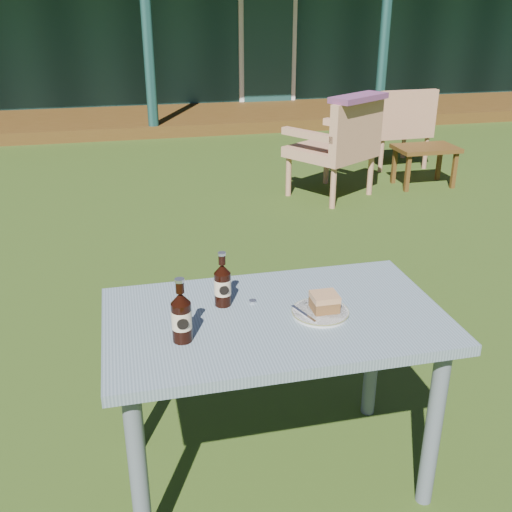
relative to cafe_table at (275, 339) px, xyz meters
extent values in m
plane|color=#334916|center=(0.00, 1.60, -0.62)|extent=(80.00, 80.00, 0.00)
cube|color=#163A36|center=(0.00, 11.10, 0.68)|extent=(15.00, 6.00, 2.60)
cube|color=#533514|center=(0.00, 7.20, -0.54)|extent=(15.00, 1.80, 0.16)
cylinder|color=#163A36|center=(0.00, 6.40, 0.61)|extent=(0.14, 0.14, 2.45)
cylinder|color=#163A36|center=(3.25, 6.40, 0.61)|extent=(0.14, 0.14, 2.45)
cube|color=white|center=(2.00, 8.08, 0.38)|extent=(0.95, 0.06, 2.00)
cube|color=#193D38|center=(2.00, 8.05, 0.38)|extent=(0.80, 0.04, 1.85)
cube|color=slate|center=(0.00, 0.00, 0.08)|extent=(1.20, 0.70, 0.04)
cylinder|color=slate|center=(-0.52, -0.27, -0.28)|extent=(0.06, 0.06, 0.68)
cylinder|color=slate|center=(0.52, -0.27, -0.28)|extent=(0.06, 0.06, 0.68)
cylinder|color=slate|center=(-0.52, 0.27, -0.28)|extent=(0.06, 0.06, 0.68)
cylinder|color=slate|center=(0.52, 0.27, -0.28)|extent=(0.06, 0.06, 0.68)
cylinder|color=silver|center=(0.16, -0.03, 0.11)|extent=(0.20, 0.20, 0.01)
cylinder|color=olive|center=(0.16, -0.03, 0.11)|extent=(0.20, 0.20, 0.00)
cube|color=brown|center=(0.17, -0.03, 0.14)|extent=(0.09, 0.08, 0.04)
cube|color=tan|center=(0.17, -0.03, 0.17)|extent=(0.09, 0.09, 0.02)
cube|color=silver|center=(0.09, -0.04, 0.12)|extent=(0.06, 0.14, 0.00)
cylinder|color=black|center=(-0.17, 0.12, 0.16)|extent=(0.06, 0.06, 0.13)
cone|color=black|center=(-0.17, 0.12, 0.25)|extent=(0.06, 0.06, 0.04)
cylinder|color=black|center=(-0.17, 0.12, 0.28)|extent=(0.03, 0.03, 0.04)
cylinder|color=silver|center=(-0.17, 0.12, 0.30)|extent=(0.03, 0.03, 0.01)
cylinder|color=beige|center=(-0.17, 0.12, 0.17)|extent=(0.06, 0.06, 0.06)
cylinder|color=black|center=(-0.17, 0.09, 0.17)|extent=(0.04, 0.00, 0.04)
cylinder|color=black|center=(-0.34, -0.10, 0.17)|extent=(0.07, 0.07, 0.14)
cone|color=black|center=(-0.34, -0.10, 0.26)|extent=(0.07, 0.07, 0.04)
cylinder|color=black|center=(-0.34, -0.10, 0.30)|extent=(0.03, 0.03, 0.04)
cylinder|color=silver|center=(-0.34, -0.10, 0.32)|extent=(0.03, 0.03, 0.01)
cylinder|color=beige|center=(-0.34, -0.10, 0.18)|extent=(0.07, 0.07, 0.06)
cylinder|color=black|center=(-0.34, -0.13, 0.18)|extent=(0.04, 0.00, 0.04)
cylinder|color=silver|center=(-0.06, 0.11, 0.11)|extent=(0.03, 0.03, 0.01)
cube|color=tan|center=(1.45, 3.43, -0.19)|extent=(0.92, 0.90, 0.10)
cube|color=tan|center=(1.59, 3.19, 0.08)|extent=(0.62, 0.44, 0.45)
cube|color=tan|center=(1.69, 3.61, 0.00)|extent=(0.38, 0.54, 0.06)
cube|color=tan|center=(1.18, 3.28, 0.00)|extent=(0.38, 0.54, 0.06)
cylinder|color=tan|center=(1.55, 3.81, -0.43)|extent=(0.05, 0.05, 0.38)
cylinder|color=tan|center=(1.06, 3.50, -0.43)|extent=(0.05, 0.05, 0.38)
cylinder|color=tan|center=(1.83, 3.36, -0.43)|extent=(0.05, 0.05, 0.38)
cylinder|color=tan|center=(1.35, 3.05, -0.43)|extent=(0.05, 0.05, 0.38)
cube|color=tan|center=(2.53, 4.35, -0.22)|extent=(0.66, 0.62, 0.09)
cube|color=tan|center=(2.54, 4.09, 0.03)|extent=(0.64, 0.10, 0.42)
cube|color=tan|center=(2.81, 4.38, -0.04)|extent=(0.09, 0.56, 0.06)
cube|color=tan|center=(2.24, 4.36, -0.04)|extent=(0.09, 0.56, 0.06)
cylinder|color=tan|center=(2.79, 4.61, -0.44)|extent=(0.05, 0.05, 0.35)
cylinder|color=tan|center=(2.25, 4.59, -0.44)|extent=(0.05, 0.05, 0.35)
cylinder|color=tan|center=(2.80, 4.11, -0.44)|extent=(0.05, 0.05, 0.35)
cylinder|color=tan|center=(2.27, 4.09, -0.44)|extent=(0.05, 0.05, 0.35)
cube|color=#703962|center=(1.59, 3.19, 0.33)|extent=(0.63, 0.51, 0.05)
cube|color=#533514|center=(2.47, 3.51, -0.24)|extent=(0.60, 0.40, 0.04)
cube|color=#533514|center=(2.22, 3.36, -0.44)|extent=(0.04, 0.04, 0.36)
cube|color=#533514|center=(2.72, 3.36, -0.44)|extent=(0.04, 0.04, 0.36)
cube|color=#533514|center=(2.22, 3.66, -0.44)|extent=(0.04, 0.04, 0.36)
cube|color=#533514|center=(2.72, 3.66, -0.44)|extent=(0.04, 0.04, 0.36)
camera|label=1|loc=(-0.49, -1.80, 1.14)|focal=42.00mm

